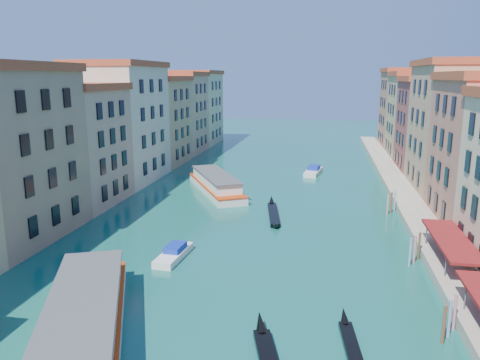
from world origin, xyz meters
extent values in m
cube|color=#9D775B|center=(-26.00, 39.50, 9.50)|extent=(12.00, 17.00, 19.00)
cube|color=tan|center=(-26.00, 55.00, 8.25)|extent=(12.00, 14.00, 16.50)
cube|color=#954920|center=(-26.00, 55.00, 17.00)|extent=(12.80, 14.40, 1.00)
cube|color=beige|center=(-26.00, 71.00, 10.00)|extent=(12.00, 18.00, 20.00)
cube|color=#954920|center=(-26.00, 71.00, 20.50)|extent=(12.80, 18.40, 1.00)
cube|color=tan|center=(-26.00, 88.00, 8.75)|extent=(12.00, 16.00, 17.50)
cube|color=#954920|center=(-26.00, 88.00, 18.00)|extent=(12.80, 16.40, 1.00)
cube|color=tan|center=(-26.00, 103.50, 9.25)|extent=(12.00, 15.00, 18.50)
cube|color=#954920|center=(-26.00, 103.50, 19.00)|extent=(12.80, 15.40, 1.00)
cube|color=#CBB588|center=(-26.00, 119.50, 9.50)|extent=(12.00, 17.00, 19.00)
cube|color=#954920|center=(-26.00, 119.50, 19.50)|extent=(12.80, 17.40, 1.00)
cube|color=tan|center=(30.00, 71.00, 10.00)|extent=(12.00, 18.00, 20.00)
cube|color=#954920|center=(30.00, 71.00, 20.50)|extent=(12.80, 18.40, 1.00)
cube|color=brown|center=(30.00, 87.50, 8.75)|extent=(12.00, 15.00, 17.50)
cube|color=#954920|center=(30.00, 87.50, 18.00)|extent=(12.80, 15.40, 1.00)
cube|color=tan|center=(30.00, 103.00, 9.25)|extent=(12.00, 16.00, 18.50)
cube|color=#954920|center=(30.00, 103.00, 19.00)|extent=(12.80, 16.40, 1.00)
cube|color=#AF7253|center=(30.00, 119.50, 9.75)|extent=(12.00, 17.00, 19.50)
cube|color=#954920|center=(30.00, 119.50, 20.00)|extent=(12.80, 17.40, 1.00)
cube|color=gray|center=(22.00, 65.00, 0.50)|extent=(4.00, 140.00, 1.00)
cylinder|color=#505052|center=(20.80, 28.60, 1.50)|extent=(0.12, 0.12, 3.00)
cube|color=maroon|center=(22.20, 39.00, 3.00)|extent=(3.20, 12.60, 0.25)
cylinder|color=#505052|center=(20.80, 34.80, 1.50)|extent=(0.12, 0.12, 3.00)
cylinder|color=#505052|center=(20.80, 43.20, 1.50)|extent=(0.12, 0.12, 3.00)
cylinder|color=#52361C|center=(18.50, 25.00, 1.30)|extent=(0.24, 0.24, 3.20)
cylinder|color=#52361C|center=(19.10, 26.00, 1.30)|extent=(0.24, 0.24, 3.20)
cylinder|color=#52361C|center=(19.70, 27.00, 1.30)|extent=(0.24, 0.24, 3.20)
cylinder|color=#52361C|center=(18.50, 39.00, 1.30)|extent=(0.24, 0.24, 3.20)
cylinder|color=#52361C|center=(19.10, 40.00, 1.30)|extent=(0.24, 0.24, 3.20)
cylinder|color=#52361C|center=(19.70, 41.00, 1.30)|extent=(0.24, 0.24, 3.20)
cylinder|color=#52361C|center=(18.50, 57.00, 1.30)|extent=(0.24, 0.24, 3.20)
cylinder|color=#52361C|center=(19.10, 58.00, 1.30)|extent=(0.24, 0.24, 3.20)
cylinder|color=#52361C|center=(19.70, 59.00, 1.30)|extent=(0.24, 0.24, 3.20)
cube|color=white|center=(-6.33, 20.52, 0.67)|extent=(13.21, 22.63, 1.34)
cube|color=white|center=(-6.33, 20.52, 2.13)|extent=(10.98, 18.27, 1.79)
cube|color=#505052|center=(-6.33, 20.52, 3.19)|extent=(11.50, 18.92, 0.28)
cube|color=#C2380B|center=(-6.33, 20.52, 1.29)|extent=(13.26, 22.65, 0.28)
cube|color=silver|center=(-7.47, 65.56, 0.60)|extent=(13.34, 19.60, 1.19)
cube|color=white|center=(-7.47, 65.56, 1.89)|extent=(11.02, 15.86, 1.59)
cube|color=#505052|center=(-7.47, 65.56, 2.83)|extent=(11.52, 16.44, 0.25)
cube|color=#C2380B|center=(-7.47, 65.56, 1.14)|extent=(13.38, 19.62, 0.25)
cone|color=black|center=(5.67, 24.25, 0.66)|extent=(1.55, 2.41, 1.86)
cube|color=black|center=(12.27, 22.14, 0.20)|extent=(1.87, 8.13, 0.40)
cone|color=black|center=(11.77, 26.59, 0.54)|extent=(1.00, 1.88, 1.51)
cube|color=black|center=(3.34, 53.49, 0.25)|extent=(2.85, 10.18, 0.51)
cone|color=black|center=(2.44, 59.03, 0.67)|extent=(1.36, 2.39, 1.89)
cone|color=black|center=(4.25, 47.94, 0.56)|extent=(1.30, 2.01, 1.66)
cube|color=white|center=(-5.16, 36.74, 0.36)|extent=(2.46, 6.51, 0.73)
cube|color=#142EA4|center=(-5.13, 37.20, 1.00)|extent=(1.83, 2.84, 0.64)
cube|color=silver|center=(7.78, 82.44, 0.43)|extent=(3.50, 7.80, 0.86)
cube|color=#142EA4|center=(7.86, 82.97, 1.18)|extent=(2.41, 3.48, 0.75)
camera|label=1|loc=(9.84, -6.76, 18.43)|focal=35.00mm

